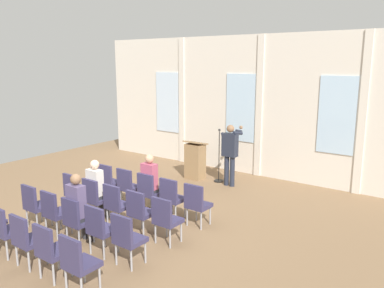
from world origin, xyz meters
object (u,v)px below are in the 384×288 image
object	(u,v)px
chair_r0_c0	(109,180)
chair_r2_c0	(35,203)
chair_r1_c2	(116,203)
chair_r3_c2	(26,237)
chair_r0_c1	(128,185)
chair_r0_c3	(172,196)
audience_r0_c2	(151,180)
chair_r3_c1	(5,228)
chair_r2_c4	(127,237)
chair_r1_c4	(166,218)
chair_r2_c2	(76,218)
chair_r3_c3	(50,248)
chair_r0_c4	(197,202)
speaker	(230,151)
chair_r0_c2	(149,190)
chair_r1_c0	(75,191)
audience_r2_c2	(79,205)
chair_r3_c4	(77,261)
chair_r2_c3	(100,227)
chair_r1_c1	(95,196)
audience_r1_c1	(97,186)
chair_r1_c3	(140,210)
chair_r2_c1	(54,210)
lectern	(195,160)
mic_stand	(219,170)

from	to	relation	value
chair_r0_c0	chair_r2_c0	size ratio (longest dim) A/B	1.00
chair_r1_c2	chair_r3_c2	distance (m)	2.03
chair_r0_c1	chair_r0_c3	world-z (taller)	same
audience_r0_c2	chair_r0_c3	bearing A→B (deg)	-6.71
chair_r0_c0	chair_r3_c1	bearing A→B (deg)	-77.57
chair_r0_c1	chair_r2_c4	world-z (taller)	same
chair_r0_c0	chair_r0_c1	bearing A→B (deg)	0.00
chair_r1_c4	chair_r2_c2	distance (m)	1.68
chair_r2_c0	chair_r3_c3	bearing A→B (deg)	-26.74
chair_r2_c0	chair_r0_c4	bearing A→B (deg)	37.09
speaker	chair_r0_c2	xyz separation A→B (m)	(-0.47, -2.83, -0.47)
chair_r0_c3	chair_r1_c0	world-z (taller)	same
audience_r2_c2	chair_r3_c4	xyz separation A→B (m)	(1.34, -1.09, -0.23)
audience_r0_c2	chair_r0_c3	distance (m)	0.71
speaker	chair_r2_c3	bearing A→B (deg)	-87.69
chair_r3_c2	chair_r3_c4	distance (m)	1.34
chair_r1_c2	chair_r2_c0	distance (m)	1.68
chair_r0_c3	chair_r3_c2	distance (m)	3.12
chair_r0_c3	chair_r3_c2	size ratio (longest dim) A/B	1.00
chair_r1_c4	chair_r2_c3	size ratio (longest dim) A/B	1.00
chair_r3_c4	chair_r1_c2	bearing A→B (deg)	123.48
chair_r0_c3	chair_r1_c1	bearing A→B (deg)	-142.91
audience_r1_c1	chair_r1_c4	size ratio (longest dim) A/B	1.43
chair_r2_c2	chair_r0_c3	bearing A→B (deg)	71.70
chair_r1_c0	chair_r3_c1	world-z (taller)	same
chair_r0_c0	chair_r3_c4	bearing A→B (deg)	-48.59
audience_r2_c2	chair_r3_c3	distance (m)	1.30
chair_r1_c3	chair_r2_c1	distance (m)	1.68
speaker	chair_r0_c2	distance (m)	2.91
chair_r2_c0	chair_r2_c2	world-z (taller)	same
audience_r0_c2	chair_r0_c4	bearing A→B (deg)	-3.37
audience_r2_c2	chair_r0_c0	bearing A→B (deg)	124.52
speaker	chair_r2_c2	xyz separation A→B (m)	(-0.47, -4.86, -0.47)
chair_r1_c1	audience_r0_c2	bearing A→B (deg)	58.46
chair_r0_c3	chair_r1_c2	world-z (taller)	same
chair_r0_c2	chair_r2_c1	bearing A→B (deg)	-108.30
lectern	chair_r0_c0	xyz separation A→B (m)	(-0.64, -2.81, -0.02)
mic_stand	chair_r3_c1	xyz separation A→B (m)	(-0.70, -6.01, 0.20)
chair_r1_c4	chair_r3_c2	distance (m)	2.43
chair_r2_c0	chair_r3_c2	xyz separation A→B (m)	(1.34, -1.01, 0.00)
mic_stand	chair_r1_c2	world-z (taller)	mic_stand
lectern	chair_r3_c2	world-z (taller)	lectern
chair_r1_c1	chair_r3_c1	xyz separation A→B (m)	(0.00, -2.03, 0.00)
chair_r1_c3	chair_r2_c1	world-z (taller)	same
audience_r0_c2	chair_r3_c1	world-z (taller)	audience_r0_c2
chair_r1_c4	chair_r1_c3	bearing A→B (deg)	180.00
chair_r3_c3	chair_r1_c4	bearing A→B (deg)	71.70
chair_r1_c1	audience_r1_c1	world-z (taller)	audience_r1_c1
chair_r0_c2	chair_r1_c1	bearing A→B (deg)	-123.48
audience_r1_c1	chair_r0_c4	bearing A→B (deg)	24.90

